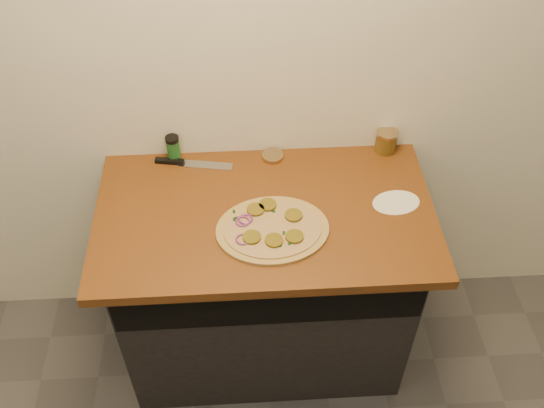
{
  "coord_description": "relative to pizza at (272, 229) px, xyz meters",
  "views": [
    {
      "loc": [
        -0.06,
        -0.06,
        2.44
      ],
      "look_at": [
        0.02,
        1.4,
        0.95
      ],
      "focal_mm": 40.0,
      "sensor_mm": 36.0,
      "label": 1
    }
  ],
  "objects": [
    {
      "name": "countertop",
      "position": [
        -0.02,
        0.1,
        -0.03
      ],
      "size": [
        1.2,
        0.7,
        0.04
      ],
      "primitive_type": "cube",
      "color": "brown",
      "rests_on": "cabinet"
    },
    {
      "name": "chefs_knife",
      "position": [
        -0.3,
        0.36,
        -0.0
      ],
      "size": [
        0.3,
        0.08,
        0.02
      ],
      "color": "#B7BAC1",
      "rests_on": "countertop"
    },
    {
      "name": "mason_jar_lid",
      "position": [
        0.03,
        0.38,
        -0.0
      ],
      "size": [
        0.09,
        0.09,
        0.02
      ],
      "primitive_type": "cylinder",
      "rotation": [
        0.0,
        0.0,
        0.06
      ],
      "color": "tan",
      "rests_on": "countertop"
    },
    {
      "name": "pizza",
      "position": [
        0.0,
        0.0,
        0.0
      ],
      "size": [
        0.41,
        0.41,
        0.03
      ],
      "color": "tan",
      "rests_on": "countertop"
    },
    {
      "name": "flour_spill",
      "position": [
        0.45,
        0.11,
        -0.01
      ],
      "size": [
        0.2,
        0.2,
        0.0
      ],
      "primitive_type": "cylinder",
      "rotation": [
        0.0,
        0.0,
        0.18
      ],
      "color": "silver",
      "rests_on": "countertop"
    },
    {
      "name": "cabinet",
      "position": [
        -0.02,
        0.13,
        -0.48
      ],
      "size": [
        1.1,
        0.6,
        0.86
      ],
      "primitive_type": "cube",
      "color": "black",
      "rests_on": "ground"
    },
    {
      "name": "spice_shaker",
      "position": [
        -0.35,
        0.4,
        0.04
      ],
      "size": [
        0.05,
        0.05,
        0.1
      ],
      "color": "#1E5F26",
      "rests_on": "countertop"
    },
    {
      "name": "salsa_jar",
      "position": [
        0.47,
        0.4,
        0.04
      ],
      "size": [
        0.08,
        0.08,
        0.09
      ],
      "color": "maroon",
      "rests_on": "countertop"
    }
  ]
}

